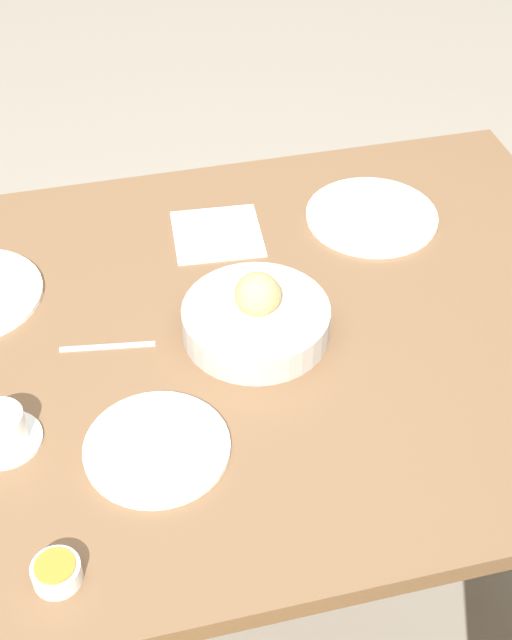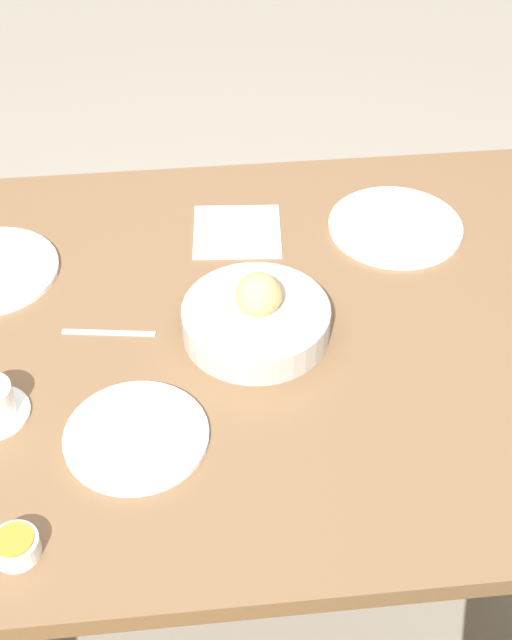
# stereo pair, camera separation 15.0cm
# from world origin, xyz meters

# --- Properties ---
(ground_plane) EXTENTS (10.00, 10.00, 0.00)m
(ground_plane) POSITION_xyz_m (0.00, 0.00, 0.00)
(ground_plane) COLOR gray
(dining_table) EXTENTS (1.49, 1.03, 0.75)m
(dining_table) POSITION_xyz_m (0.00, 0.00, 0.67)
(dining_table) COLOR brown
(dining_table) RESTS_ON ground_plane
(bread_basket) EXTENTS (0.25, 0.25, 0.12)m
(bread_basket) POSITION_xyz_m (-0.07, 0.01, 0.79)
(bread_basket) COLOR #B2ADA3
(bread_basket) RESTS_ON dining_table
(plate_near_left) EXTENTS (0.26, 0.26, 0.01)m
(plate_near_left) POSITION_xyz_m (-0.37, -0.26, 0.76)
(plate_near_left) COLOR white
(plate_near_left) RESTS_ON dining_table
(plate_far_center) EXTENTS (0.22, 0.22, 0.01)m
(plate_far_center) POSITION_xyz_m (0.13, 0.22, 0.76)
(plate_far_center) COLOR white
(plate_far_center) RESTS_ON dining_table
(jam_bowl_honey) EXTENTS (0.07, 0.07, 0.03)m
(jam_bowl_honey) POSITION_xyz_m (0.29, 0.41, 0.77)
(jam_bowl_honey) COLOR white
(jam_bowl_honey) RESTS_ON dining_table
(knife_silver) EXTENTS (0.16, 0.03, 0.00)m
(knife_silver) POSITION_xyz_m (0.18, -0.02, 0.75)
(knife_silver) COLOR #B7B7BC
(knife_silver) RESTS_ON dining_table
(napkin) EXTENTS (0.18, 0.18, 0.00)m
(napkin) POSITION_xyz_m (-0.06, -0.28, 0.75)
(napkin) COLOR white
(napkin) RESTS_ON dining_table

